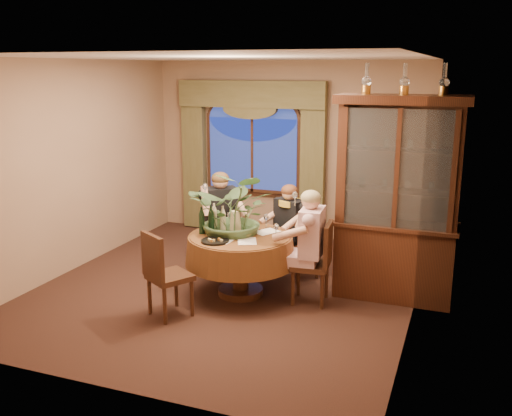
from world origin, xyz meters
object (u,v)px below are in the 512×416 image
at_px(chair_right, 310,263).
at_px(chair_back, 228,237).
at_px(dining_table, 240,265).
at_px(china_cabinet, 397,200).
at_px(oil_lamp_center, 405,79).
at_px(wine_bottle_1, 202,220).
at_px(oil_lamp_right, 444,79).
at_px(person_back, 221,222).
at_px(centerpiece_plant, 235,179).
at_px(olive_bowl, 245,235).
at_px(person_scarf, 290,231).
at_px(stoneware_vase, 235,222).
at_px(chair_back_right, 299,242).
at_px(wine_bottle_2, 211,219).
at_px(wine_bottle_0, 214,216).
at_px(wine_bottle_3, 223,219).
at_px(chair_front_left, 170,274).
at_px(person_pink, 312,247).
at_px(oil_lamp_left, 367,79).

bearing_deg(chair_right, chair_back, 59.06).
relative_size(dining_table, china_cabinet, 0.55).
xyz_separation_m(oil_lamp_center, wine_bottle_1, (-2.19, -0.67, -1.65)).
bearing_deg(china_cabinet, oil_lamp_right, 0.00).
distance_m(person_back, centerpiece_plant, 1.05).
height_order(dining_table, oil_lamp_right, oil_lamp_right).
bearing_deg(olive_bowl, person_back, 131.10).
distance_m(centerpiece_plant, wine_bottle_1, 0.64).
bearing_deg(wine_bottle_1, chair_right, 7.81).
relative_size(oil_lamp_right, person_scarf, 0.27).
height_order(oil_lamp_center, stoneware_vase, oil_lamp_center).
xyz_separation_m(dining_table, olive_bowl, (0.08, -0.05, 0.40)).
bearing_deg(dining_table, oil_lamp_center, 18.05).
height_order(oil_lamp_right, chair_back_right, oil_lamp_right).
relative_size(chair_back_right, wine_bottle_2, 2.91).
bearing_deg(chair_back_right, olive_bowl, 95.54).
distance_m(wine_bottle_0, wine_bottle_3, 0.18).
height_order(chair_front_left, person_pink, person_pink).
distance_m(chair_right, wine_bottle_0, 1.31).
bearing_deg(person_back, oil_lamp_center, 137.51).
bearing_deg(olive_bowl, stoneware_vase, 141.90).
xyz_separation_m(centerpiece_plant, wine_bottle_0, (-0.30, 0.03, -0.49)).
xyz_separation_m(person_pink, olive_bowl, (-0.78, -0.12, 0.10)).
bearing_deg(olive_bowl, oil_lamp_center, 20.34).
relative_size(stoneware_vase, wine_bottle_0, 0.81).
height_order(oil_lamp_right, wine_bottle_0, oil_lamp_right).
height_order(person_back, centerpiece_plant, centerpiece_plant).
bearing_deg(stoneware_vase, oil_lamp_left, 18.59).
height_order(dining_table, china_cabinet, china_cabinet).
distance_m(chair_right, chair_front_left, 1.62).
bearing_deg(chair_back, wine_bottle_2, 64.37).
bearing_deg(china_cabinet, person_back, 176.95).
bearing_deg(person_scarf, china_cabinet, -164.91).
height_order(oil_lamp_left, chair_back_right, oil_lamp_left).
relative_size(olive_bowl, wine_bottle_1, 0.50).
height_order(oil_lamp_left, stoneware_vase, oil_lamp_left).
bearing_deg(oil_lamp_center, oil_lamp_left, 180.00).
relative_size(stoneware_vase, centerpiece_plant, 0.23).
distance_m(oil_lamp_right, person_scarf, 2.65).
relative_size(person_back, wine_bottle_1, 4.14).
distance_m(chair_front_left, stoneware_vase, 1.08).
bearing_deg(person_back, china_cabinet, 137.51).
bearing_deg(oil_lamp_left, olive_bowl, -153.64).
xyz_separation_m(person_scarf, wine_bottle_1, (-0.83, -0.90, 0.29)).
relative_size(dining_table, person_scarf, 1.07).
bearing_deg(person_pink, person_scarf, 29.30).
bearing_deg(olive_bowl, person_pink, 8.41).
xyz_separation_m(china_cabinet, oil_lamp_left, (-0.42, 0.00, 1.37)).
height_order(chair_right, person_back, person_back).
height_order(oil_lamp_left, chair_right, oil_lamp_left).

